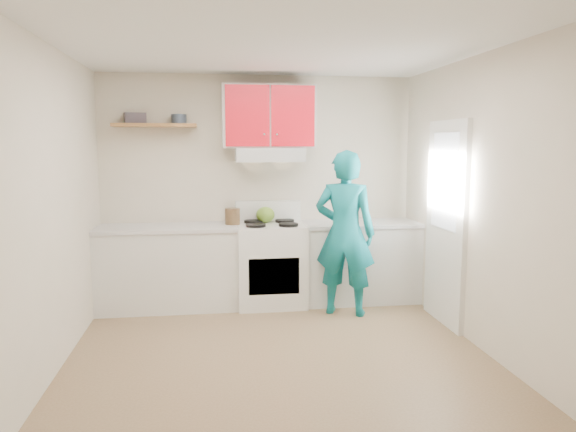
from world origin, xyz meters
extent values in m
plane|color=brown|center=(0.00, 0.00, 0.00)|extent=(3.80, 3.80, 0.00)
cube|color=white|center=(0.00, 0.00, 2.60)|extent=(3.60, 3.80, 0.04)
cube|color=beige|center=(0.00, 1.90, 1.30)|extent=(3.60, 0.04, 2.60)
cube|color=beige|center=(0.00, -1.90, 1.30)|extent=(3.60, 0.04, 2.60)
cube|color=beige|center=(-1.80, 0.00, 1.30)|extent=(0.04, 3.80, 2.60)
cube|color=beige|center=(1.80, 0.00, 1.30)|extent=(0.04, 3.80, 2.60)
cube|color=white|center=(1.78, 0.70, 1.02)|extent=(0.05, 0.85, 2.05)
cube|color=white|center=(1.75, 0.70, 1.45)|extent=(0.01, 0.55, 0.95)
cube|color=silver|center=(-1.04, 1.60, 0.45)|extent=(1.52, 0.60, 0.90)
cube|color=silver|center=(1.14, 1.60, 0.45)|extent=(1.32, 0.60, 0.90)
cube|color=white|center=(0.10, 1.57, 0.46)|extent=(0.76, 0.65, 0.92)
cube|color=silver|center=(0.10, 1.68, 1.70)|extent=(0.76, 0.44, 0.15)
cube|color=red|center=(0.10, 1.73, 2.12)|extent=(1.02, 0.33, 0.70)
cube|color=brown|center=(-1.15, 1.75, 2.02)|extent=(0.90, 0.30, 0.04)
cube|color=#3E373E|center=(-1.36, 1.74, 2.10)|extent=(0.26, 0.21, 0.12)
cylinder|color=#333D4C|center=(-0.89, 1.79, 2.09)|extent=(0.18, 0.18, 0.10)
ellipsoid|color=#587E23|center=(0.06, 1.73, 1.01)|extent=(0.28, 0.28, 0.18)
cylinder|color=#493520|center=(-0.32, 1.63, 1.00)|extent=(0.18, 0.18, 0.20)
cube|color=olive|center=(0.78, 1.51, 0.91)|extent=(0.35, 0.30, 0.02)
cube|color=#B5121A|center=(1.59, 1.61, 0.90)|extent=(0.34, 0.31, 0.01)
imported|color=#0E737E|center=(0.84, 1.12, 0.88)|extent=(0.75, 0.64, 1.76)
camera|label=1|loc=(-0.55, -4.36, 1.81)|focal=33.56mm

